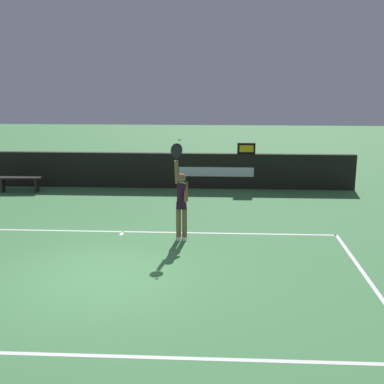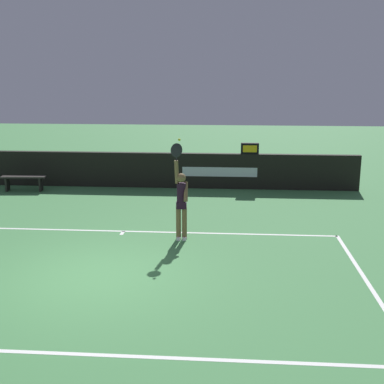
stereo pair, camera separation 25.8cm
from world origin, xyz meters
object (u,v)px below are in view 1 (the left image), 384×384
(tennis_player, at_px, (181,200))
(courtside_bench_near, at_px, (19,180))
(speed_display, at_px, (246,148))
(tennis_ball, at_px, (179,140))

(tennis_player, height_order, courtside_bench_near, tennis_player)
(speed_display, xyz_separation_m, tennis_ball, (-1.91, -5.69, 1.04))
(tennis_ball, distance_m, courtside_bench_near, 7.89)
(tennis_ball, height_order, courtside_bench_near, tennis_ball)
(courtside_bench_near, bearing_deg, speed_display, 6.71)
(speed_display, relative_size, courtside_bench_near, 0.40)
(tennis_player, bearing_deg, speed_display, 71.88)
(tennis_ball, bearing_deg, courtside_bench_near, 141.16)
(tennis_ball, xyz_separation_m, courtside_bench_near, (-5.93, 4.77, -2.08))
(speed_display, bearing_deg, tennis_ball, -108.50)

